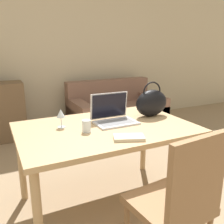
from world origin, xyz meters
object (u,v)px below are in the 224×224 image
object	(u,v)px
drinking_glass	(86,126)
wine_glass	(61,114)
handbag	(151,103)
laptop	(113,114)
couch	(116,113)
chair	(178,199)

from	to	relation	value
drinking_glass	wine_glass	world-z (taller)	wine_glass
handbag	laptop	bearing A→B (deg)	179.91
couch	wine_glass	world-z (taller)	wine_glass
couch	drinking_glass	distance (m)	2.33
laptop	wine_glass	xyz separation A→B (m)	(-0.46, 0.04, 0.05)
chair	drinking_glass	size ratio (longest dim) A/B	9.94
couch	laptop	bearing A→B (deg)	-117.74
couch	laptop	world-z (taller)	laptop
laptop	drinking_glass	world-z (taller)	laptop
chair	drinking_glass	world-z (taller)	chair
drinking_glass	handbag	xyz separation A→B (m)	(0.72, 0.15, 0.08)
chair	wine_glass	xyz separation A→B (m)	(-0.43, 0.98, 0.33)
couch	laptop	xyz separation A→B (m)	(-0.92, -1.76, 0.54)
drinking_glass	wine_glass	size ratio (longest dim) A/B	0.62
couch	drinking_glass	world-z (taller)	drinking_glass
drinking_glass	laptop	bearing A→B (deg)	25.90
chair	couch	size ratio (longest dim) A/B	0.64
chair	wine_glass	bearing A→B (deg)	108.43
chair	drinking_glass	bearing A→B (deg)	104.41
laptop	drinking_glass	distance (m)	0.35
couch	chair	bearing A→B (deg)	-109.48
laptop	handbag	xyz separation A→B (m)	(0.41, -0.00, 0.07)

